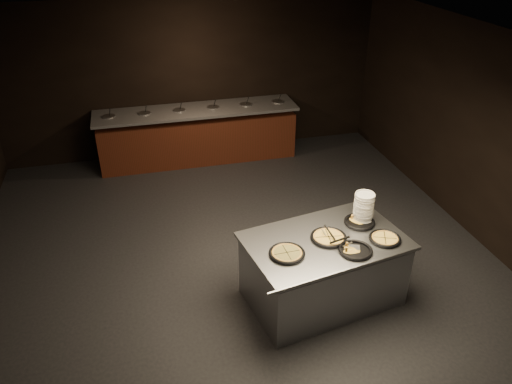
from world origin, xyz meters
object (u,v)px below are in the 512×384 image
(plate_stack, at_px, (364,207))
(pan_cheese_whole, at_px, (329,237))
(pan_veggie_whole, at_px, (287,253))
(serving_counter, at_px, (323,271))

(plate_stack, height_order, pan_cheese_whole, plate_stack)
(pan_veggie_whole, bearing_deg, plate_stack, 22.37)
(plate_stack, distance_m, pan_cheese_whole, 0.64)
(plate_stack, xyz_separation_m, pan_cheese_whole, (-0.56, -0.29, -0.16))
(plate_stack, bearing_deg, serving_counter, -153.60)
(pan_veggie_whole, distance_m, pan_cheese_whole, 0.58)
(plate_stack, relative_size, pan_veggie_whole, 0.87)
(serving_counter, bearing_deg, plate_stack, 16.50)
(serving_counter, height_order, pan_cheese_whole, pan_cheese_whole)
(plate_stack, height_order, pan_veggie_whole, plate_stack)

